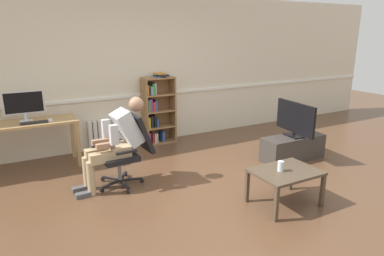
{
  "coord_description": "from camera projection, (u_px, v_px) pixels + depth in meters",
  "views": [
    {
      "loc": [
        -2.12,
        -3.32,
        2.04
      ],
      "look_at": [
        0.15,
        0.85,
        0.7
      ],
      "focal_mm": 31.78,
      "sensor_mm": 36.0,
      "label": 1
    }
  ],
  "objects": [
    {
      "name": "office_chair",
      "position": [
        129.0,
        147.0,
        4.65
      ],
      "size": [
        0.78,
        0.62,
        0.98
      ],
      "rotation": [
        0.0,
        0.0,
        -1.52
      ],
      "color": "black",
      "rests_on": "ground_plane"
    },
    {
      "name": "imac_monitor",
      "position": [
        24.0,
        104.0,
        5.05
      ],
      "size": [
        0.57,
        0.14,
        0.45
      ],
      "color": "silver",
      "rests_on": "computer_desk"
    },
    {
      "name": "person_seated",
      "position": [
        116.0,
        141.0,
        4.53
      ],
      "size": [
        1.02,
        0.4,
        1.21
      ],
      "rotation": [
        0.0,
        0.0,
        -1.52
      ],
      "color": "tan",
      "rests_on": "ground_plane"
    },
    {
      "name": "tv_stand",
      "position": [
        293.0,
        148.0,
        5.63
      ],
      "size": [
        1.09,
        0.4,
        0.39
      ],
      "color": "#3D3833",
      "rests_on": "ground_plane"
    },
    {
      "name": "computer_mouse",
      "position": [
        50.0,
        120.0,
        5.09
      ],
      "size": [
        0.06,
        0.1,
        0.03
      ],
      "primitive_type": "cube",
      "color": "white",
      "rests_on": "computer_desk"
    },
    {
      "name": "tv_screen",
      "position": [
        295.0,
        119.0,
        5.5
      ],
      "size": [
        0.23,
        0.88,
        0.57
      ],
      "rotation": [
        0.0,
        0.0,
        1.48
      ],
      "color": "black",
      "rests_on": "tv_stand"
    },
    {
      "name": "computer_desk",
      "position": [
        32.0,
        129.0,
        5.11
      ],
      "size": [
        1.31,
        0.58,
        0.76
      ],
      "color": "tan",
      "rests_on": "ground_plane"
    },
    {
      "name": "back_wall",
      "position": [
        138.0,
        72.0,
        6.21
      ],
      "size": [
        12.0,
        0.13,
        2.7
      ],
      "color": "beige",
      "rests_on": "ground_plane"
    },
    {
      "name": "coffee_table",
      "position": [
        285.0,
        175.0,
        4.09
      ],
      "size": [
        0.79,
        0.59,
        0.44
      ],
      "color": "#4C3D2D",
      "rests_on": "ground_plane"
    },
    {
      "name": "radiator",
      "position": [
        110.0,
        134.0,
        6.13
      ],
      "size": [
        0.75,
        0.08,
        0.55
      ],
      "color": "white",
      "rests_on": "ground_plane"
    },
    {
      "name": "keyboard",
      "position": [
        34.0,
        123.0,
        4.98
      ],
      "size": [
        0.37,
        0.12,
        0.02
      ],
      "primitive_type": "cube",
      "color": "black",
      "rests_on": "computer_desk"
    },
    {
      "name": "bookshelf",
      "position": [
        157.0,
        110.0,
        6.35
      ],
      "size": [
        0.59,
        0.29,
        1.33
      ],
      "color": "olive",
      "rests_on": "ground_plane"
    },
    {
      "name": "drinking_glass",
      "position": [
        281.0,
        166.0,
        4.05
      ],
      "size": [
        0.07,
        0.07,
        0.13
      ],
      "primitive_type": "cylinder",
      "color": "silver",
      "rests_on": "coffee_table"
    },
    {
      "name": "ground_plane",
      "position": [
        213.0,
        198.0,
        4.34
      ],
      "size": [
        18.0,
        18.0,
        0.0
      ],
      "primitive_type": "plane",
      "color": "brown"
    }
  ]
}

